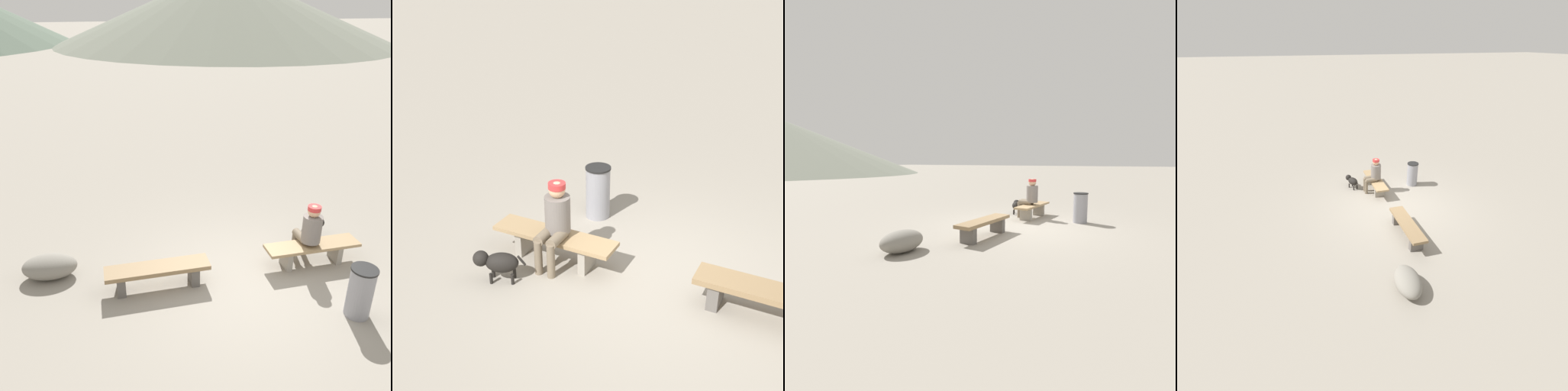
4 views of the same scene
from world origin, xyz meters
The scene contains 7 objects.
ground centered at (0.00, 0.00, -0.03)m, with size 210.00×210.00×0.06m, color gray.
bench_left centered at (-1.54, 0.28, 0.31)m, with size 1.80×0.47×0.43m.
bench_right centered at (1.38, 0.23, 0.31)m, with size 1.80×0.49×0.42m.
seated_person centered at (1.32, 0.30, 0.71)m, with size 0.35×0.62×1.23m.
dog centered at (1.82, 0.99, 0.29)m, with size 0.67×0.42×0.44m.
trash_bin centered at (1.37, -1.23, 0.44)m, with size 0.41×0.41×0.87m.
boulder centered at (-3.35, 1.08, 0.22)m, with size 0.96×0.58×0.44m, color gray.
Camera 4 is at (-7.46, 3.23, 4.85)m, focal length 26.34 mm.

